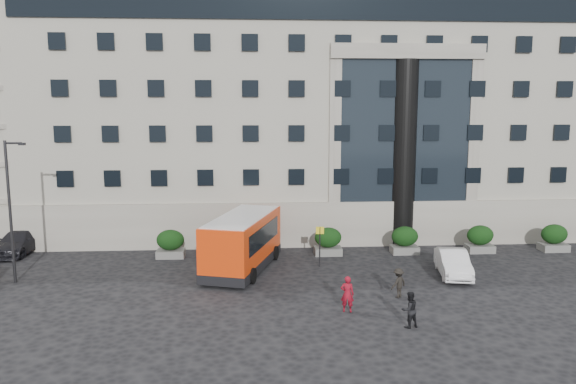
{
  "coord_description": "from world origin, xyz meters",
  "views": [
    {
      "loc": [
        1.36,
        -28.39,
        9.87
      ],
      "look_at": [
        3.41,
        3.07,
        5.0
      ],
      "focal_mm": 35.0,
      "sensor_mm": 36.0,
      "label": 1
    }
  ],
  "objects_px": {
    "hedge_a": "(170,243)",
    "hedge_e": "(480,239)",
    "parked_car_d": "(18,223)",
    "hedge_b": "(250,242)",
    "pedestrian_a": "(347,294)",
    "hedge_f": "(554,237)",
    "street_lamp": "(11,206)",
    "pedestrian_c": "(398,283)",
    "hedge_d": "(405,240)",
    "minibus": "(243,240)",
    "white_taxi": "(453,263)",
    "bus_stop_sign": "(320,239)",
    "pedestrian_b": "(409,310)",
    "red_truck": "(58,218)",
    "hedge_c": "(328,241)",
    "parked_car_c": "(19,242)"
  },
  "relations": [
    {
      "from": "hedge_f",
      "to": "pedestrian_b",
      "type": "bearing_deg",
      "value": -137.29
    },
    {
      "from": "hedge_c",
      "to": "street_lamp",
      "type": "bearing_deg",
      "value": -165.33
    },
    {
      "from": "parked_car_d",
      "to": "hedge_b",
      "type": "bearing_deg",
      "value": -14.61
    },
    {
      "from": "hedge_d",
      "to": "white_taxi",
      "type": "xyz_separation_m",
      "value": [
        1.48,
        -5.11,
        -0.18
      ]
    },
    {
      "from": "hedge_b",
      "to": "pedestrian_b",
      "type": "xyz_separation_m",
      "value": [
        7.15,
        -12.6,
        -0.1
      ]
    },
    {
      "from": "parked_car_d",
      "to": "hedge_f",
      "type": "bearing_deg",
      "value": -2.23
    },
    {
      "from": "white_taxi",
      "to": "parked_car_c",
      "type": "bearing_deg",
      "value": 175.56
    },
    {
      "from": "minibus",
      "to": "hedge_f",
      "type": "bearing_deg",
      "value": 25.27
    },
    {
      "from": "hedge_c",
      "to": "hedge_f",
      "type": "xyz_separation_m",
      "value": [
        15.6,
        0.0,
        0.0
      ]
    },
    {
      "from": "street_lamp",
      "to": "parked_car_d",
      "type": "bearing_deg",
      "value": 111.27
    },
    {
      "from": "red_truck",
      "to": "street_lamp",
      "type": "bearing_deg",
      "value": -76.41
    },
    {
      "from": "hedge_c",
      "to": "hedge_d",
      "type": "bearing_deg",
      "value": 0.0
    },
    {
      "from": "hedge_e",
      "to": "red_truck",
      "type": "relative_size",
      "value": 0.32
    },
    {
      "from": "minibus",
      "to": "pedestrian_b",
      "type": "bearing_deg",
      "value": -34.49
    },
    {
      "from": "white_taxi",
      "to": "pedestrian_a",
      "type": "height_order",
      "value": "pedestrian_a"
    },
    {
      "from": "parked_car_d",
      "to": "hedge_a",
      "type": "bearing_deg",
      "value": -22.6
    },
    {
      "from": "hedge_f",
      "to": "parked_car_d",
      "type": "xyz_separation_m",
      "value": [
        -39.0,
        8.2,
        -0.15
      ]
    },
    {
      "from": "hedge_f",
      "to": "pedestrian_c",
      "type": "bearing_deg",
      "value": -146.57
    },
    {
      "from": "red_truck",
      "to": "parked_car_d",
      "type": "xyz_separation_m",
      "value": [
        -3.78,
        1.9,
        -0.73
      ]
    },
    {
      "from": "pedestrian_a",
      "to": "hedge_d",
      "type": "bearing_deg",
      "value": -104.61
    },
    {
      "from": "red_truck",
      "to": "pedestrian_a",
      "type": "relative_size",
      "value": 3.22
    },
    {
      "from": "parked_car_d",
      "to": "white_taxi",
      "type": "distance_m",
      "value": 32.89
    },
    {
      "from": "street_lamp",
      "to": "hedge_d",
      "type": "bearing_deg",
      "value": 11.53
    },
    {
      "from": "minibus",
      "to": "pedestrian_c",
      "type": "bearing_deg",
      "value": -17.47
    },
    {
      "from": "hedge_a",
      "to": "hedge_e",
      "type": "distance_m",
      "value": 20.8
    },
    {
      "from": "hedge_a",
      "to": "white_taxi",
      "type": "height_order",
      "value": "hedge_a"
    },
    {
      "from": "pedestrian_c",
      "to": "street_lamp",
      "type": "bearing_deg",
      "value": -45.38
    },
    {
      "from": "minibus",
      "to": "pedestrian_b",
      "type": "relative_size",
      "value": 5.05
    },
    {
      "from": "white_taxi",
      "to": "pedestrian_b",
      "type": "height_order",
      "value": "pedestrian_b"
    },
    {
      "from": "street_lamp",
      "to": "pedestrian_c",
      "type": "xyz_separation_m",
      "value": [
        20.84,
        -3.85,
        -3.59
      ]
    },
    {
      "from": "pedestrian_a",
      "to": "hedge_b",
      "type": "bearing_deg",
      "value": -52.03
    },
    {
      "from": "hedge_c",
      "to": "hedge_d",
      "type": "height_order",
      "value": "same"
    },
    {
      "from": "minibus",
      "to": "pedestrian_a",
      "type": "xyz_separation_m",
      "value": [
        5.12,
        -7.45,
        -0.93
      ]
    },
    {
      "from": "hedge_d",
      "to": "minibus",
      "type": "xyz_separation_m",
      "value": [
        -10.82,
        -3.06,
        0.89
      ]
    },
    {
      "from": "pedestrian_a",
      "to": "parked_car_d",
      "type": "bearing_deg",
      "value": -25.37
    },
    {
      "from": "hedge_b",
      "to": "parked_car_c",
      "type": "xyz_separation_m",
      "value": [
        -15.56,
        1.83,
        -0.16
      ]
    },
    {
      "from": "hedge_a",
      "to": "hedge_e",
      "type": "relative_size",
      "value": 1.0
    },
    {
      "from": "hedge_a",
      "to": "minibus",
      "type": "distance_m",
      "value": 5.74
    },
    {
      "from": "hedge_e",
      "to": "white_taxi",
      "type": "xyz_separation_m",
      "value": [
        -3.72,
        -5.11,
        -0.18
      ]
    },
    {
      "from": "white_taxi",
      "to": "bus_stop_sign",
      "type": "bearing_deg",
      "value": 172.78
    },
    {
      "from": "hedge_b",
      "to": "parked_car_c",
      "type": "relative_size",
      "value": 0.35
    },
    {
      "from": "hedge_d",
      "to": "minibus",
      "type": "bearing_deg",
      "value": -164.23
    },
    {
      "from": "hedge_c",
      "to": "parked_car_c",
      "type": "distance_m",
      "value": 20.84
    },
    {
      "from": "hedge_f",
      "to": "minibus",
      "type": "height_order",
      "value": "minibus"
    },
    {
      "from": "hedge_e",
      "to": "parked_car_c",
      "type": "distance_m",
      "value": 31.22
    },
    {
      "from": "hedge_b",
      "to": "bus_stop_sign",
      "type": "height_order",
      "value": "bus_stop_sign"
    },
    {
      "from": "parked_car_c",
      "to": "parked_car_d",
      "type": "relative_size",
      "value": 0.94
    },
    {
      "from": "bus_stop_sign",
      "to": "red_truck",
      "type": "height_order",
      "value": "red_truck"
    },
    {
      "from": "hedge_a",
      "to": "red_truck",
      "type": "relative_size",
      "value": 0.32
    },
    {
      "from": "pedestrian_a",
      "to": "bus_stop_sign",
      "type": "bearing_deg",
      "value": -73.16
    }
  ]
}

